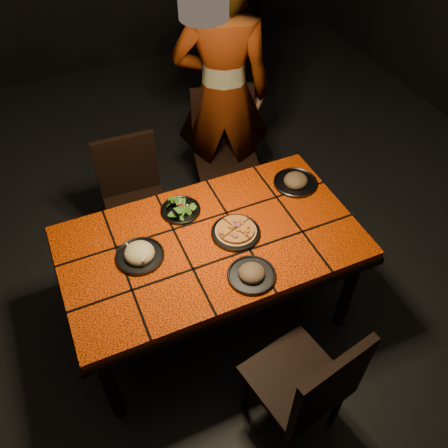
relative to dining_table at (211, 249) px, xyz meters
name	(u,v)px	position (x,y,z in m)	size (l,w,h in m)	color
room_shell	(207,122)	(0.00, 0.00, 0.83)	(6.04, 7.04, 3.08)	black
dining_table	(211,249)	(0.00, 0.00, 0.00)	(1.62, 0.92, 0.75)	#FF4708
chair_near	(310,385)	(0.14, -0.85, -0.14)	(0.49, 0.49, 0.93)	black
chair_far_left	(134,193)	(-0.23, 0.79, -0.16)	(0.42, 0.42, 0.89)	black
chair_far_right	(225,147)	(0.50, 0.94, -0.11)	(0.53, 0.53, 0.98)	black
diner	(223,95)	(0.53, 1.05, 0.24)	(0.66, 0.44, 1.82)	brown
plate_pizza	(236,231)	(0.14, -0.02, 0.10)	(0.29, 0.29, 0.04)	#3B3B40
plate_pasta	(140,254)	(-0.38, 0.04, 0.10)	(0.26, 0.26, 0.08)	#3B3B40
plate_salad	(180,208)	(-0.07, 0.27, 0.10)	(0.23, 0.23, 0.07)	#3B3B40
plate_mushroom_a	(252,274)	(0.09, -0.31, 0.10)	(0.25, 0.25, 0.08)	#3B3B40
plate_mushroom_b	(296,181)	(0.64, 0.21, 0.10)	(0.26, 0.26, 0.09)	#3B3B40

